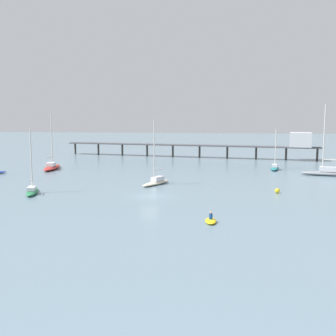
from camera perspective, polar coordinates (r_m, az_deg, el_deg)
name	(u,v)px	position (r m, az deg, el deg)	size (l,w,h in m)	color
ground_plane	(149,196)	(54.54, -2.66, -3.99)	(400.00, 400.00, 0.00)	slate
pier	(247,143)	(102.76, 10.95, 3.51)	(65.75, 13.17, 6.72)	#4C4C51
sailboat_green	(32,189)	(59.29, -18.49, -2.85)	(3.28, 6.31, 8.97)	#287F4C
sailboat_gray	(326,171)	(78.42, 21.22, -0.42)	(8.69, 3.39, 12.66)	gray
sailboat_red	(52,166)	(84.56, -15.94, 0.24)	(3.22, 8.99, 11.18)	red
sailboat_cream	(156,180)	(63.69, -1.68, -1.73)	(4.20, 6.79, 10.07)	beige
sailboat_teal	(275,167)	(83.83, 14.73, 0.15)	(2.53, 6.17, 8.13)	#1E727A
dinghy_yellow	(211,220)	(41.57, 6.00, -7.31)	(1.25, 2.54, 1.14)	yellow
mooring_buoy_far	(277,191)	(58.63, 15.04, -3.09)	(0.69, 0.69, 0.69)	yellow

